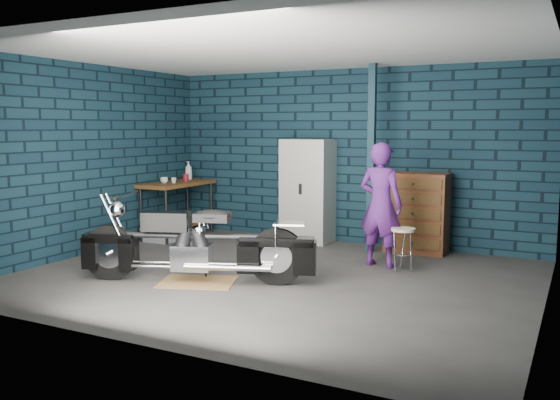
{
  "coord_description": "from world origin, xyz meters",
  "views": [
    {
      "loc": [
        3.28,
        -6.19,
        1.81
      ],
      "look_at": [
        -0.07,
        0.3,
        0.91
      ],
      "focal_mm": 38.0,
      "sensor_mm": 36.0,
      "label": 1
    }
  ],
  "objects_px": {
    "motorcycle": "(197,239)",
    "person": "(381,205)",
    "workbench": "(178,209)",
    "locker": "(308,191)",
    "tool_chest": "(417,213)",
    "shop_stool": "(403,250)",
    "storage_bin": "(160,233)"
  },
  "relations": [
    {
      "from": "motorcycle",
      "to": "person",
      "type": "height_order",
      "value": "person"
    },
    {
      "from": "tool_chest",
      "to": "shop_stool",
      "type": "xyz_separation_m",
      "value": [
        0.14,
        -1.2,
        -0.3
      ]
    },
    {
      "from": "workbench",
      "to": "tool_chest",
      "type": "xyz_separation_m",
      "value": [
        3.84,
        0.58,
        0.12
      ]
    },
    {
      "from": "workbench",
      "to": "tool_chest",
      "type": "distance_m",
      "value": 3.88
    },
    {
      "from": "tool_chest",
      "to": "workbench",
      "type": "bearing_deg",
      "value": -171.44
    },
    {
      "from": "person",
      "to": "tool_chest",
      "type": "xyz_separation_m",
      "value": [
        0.2,
        1.08,
        -0.23
      ]
    },
    {
      "from": "tool_chest",
      "to": "shop_stool",
      "type": "distance_m",
      "value": 1.25
    },
    {
      "from": "person",
      "to": "storage_bin",
      "type": "relative_size",
      "value": 3.66
    },
    {
      "from": "workbench",
      "to": "motorcycle",
      "type": "bearing_deg",
      "value": -48.69
    },
    {
      "from": "motorcycle",
      "to": "shop_stool",
      "type": "distance_m",
      "value": 2.59
    },
    {
      "from": "locker",
      "to": "person",
      "type": "bearing_deg",
      "value": -35.07
    },
    {
      "from": "workbench",
      "to": "person",
      "type": "relative_size",
      "value": 0.87
    },
    {
      "from": "shop_stool",
      "to": "motorcycle",
      "type": "bearing_deg",
      "value": -140.49
    },
    {
      "from": "tool_chest",
      "to": "shop_stool",
      "type": "bearing_deg",
      "value": -83.31
    },
    {
      "from": "motorcycle",
      "to": "shop_stool",
      "type": "xyz_separation_m",
      "value": [
        1.99,
        1.64,
        -0.24
      ]
    },
    {
      "from": "person",
      "to": "shop_stool",
      "type": "height_order",
      "value": "person"
    },
    {
      "from": "workbench",
      "to": "locker",
      "type": "distance_m",
      "value": 2.21
    },
    {
      "from": "workbench",
      "to": "motorcycle",
      "type": "height_order",
      "value": "motorcycle"
    },
    {
      "from": "workbench",
      "to": "motorcycle",
      "type": "distance_m",
      "value": 3.02
    },
    {
      "from": "locker",
      "to": "shop_stool",
      "type": "height_order",
      "value": "locker"
    },
    {
      "from": "workbench",
      "to": "person",
      "type": "height_order",
      "value": "person"
    },
    {
      "from": "storage_bin",
      "to": "shop_stool",
      "type": "bearing_deg",
      "value": -1.84
    },
    {
      "from": "person",
      "to": "storage_bin",
      "type": "height_order",
      "value": "person"
    },
    {
      "from": "person",
      "to": "tool_chest",
      "type": "height_order",
      "value": "person"
    },
    {
      "from": "person",
      "to": "locker",
      "type": "relative_size",
      "value": 1.0
    },
    {
      "from": "shop_stool",
      "to": "locker",
      "type": "bearing_deg",
      "value": 147.31
    },
    {
      "from": "workbench",
      "to": "locker",
      "type": "relative_size",
      "value": 0.86
    },
    {
      "from": "locker",
      "to": "tool_chest",
      "type": "xyz_separation_m",
      "value": [
        1.74,
        0.0,
        -0.23
      ]
    },
    {
      "from": "workbench",
      "to": "motorcycle",
      "type": "xyz_separation_m",
      "value": [
        1.99,
        -2.27,
        0.06
      ]
    },
    {
      "from": "workbench",
      "to": "locker",
      "type": "height_order",
      "value": "locker"
    },
    {
      "from": "motorcycle",
      "to": "person",
      "type": "relative_size",
      "value": 1.46
    },
    {
      "from": "person",
      "to": "storage_bin",
      "type": "xyz_separation_m",
      "value": [
        -3.62,
        0.0,
        -0.67
      ]
    }
  ]
}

